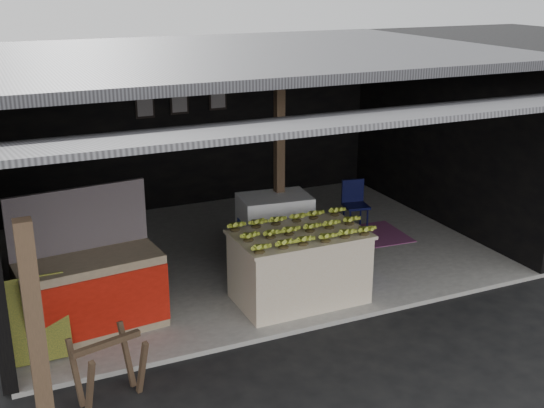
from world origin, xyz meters
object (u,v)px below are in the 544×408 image
sawhorse (108,363)px  water_barrel (346,261)px  banana_table (299,266)px  white_crate (275,232)px  plastic_chair (354,200)px  neighbor_stall (91,291)px

sawhorse → water_barrel: bearing=7.3°
banana_table → white_crate: white_crate is taller
white_crate → water_barrel: bearing=-41.7°
water_barrel → sawhorse: bearing=-158.3°
white_crate → water_barrel: size_ratio=1.95×
banana_table → plastic_chair: banana_table is taller
white_crate → neighbor_stall: neighbor_stall is taller
sawhorse → plastic_chair: 5.56m
water_barrel → white_crate: bearing=132.1°
neighbor_stall → banana_table: bearing=-12.1°
plastic_chair → neighbor_stall: bearing=-149.5°
banana_table → neighbor_stall: bearing=173.5°
white_crate → sawhorse: 3.50m
neighbor_stall → plastic_chair: bearing=14.9°
water_barrel → neighbor_stall: bearing=179.6°
sawhorse → white_crate: bearing=23.6°
sawhorse → water_barrel: size_ratio=1.33×
water_barrel → plastic_chair: size_ratio=0.69×
white_crate → plastic_chair: (1.85, 0.94, -0.07)m
banana_table → sawhorse: banana_table is taller
white_crate → neighbor_stall: (-2.66, -0.75, -0.04)m
sawhorse → plastic_chair: bearing=19.5°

